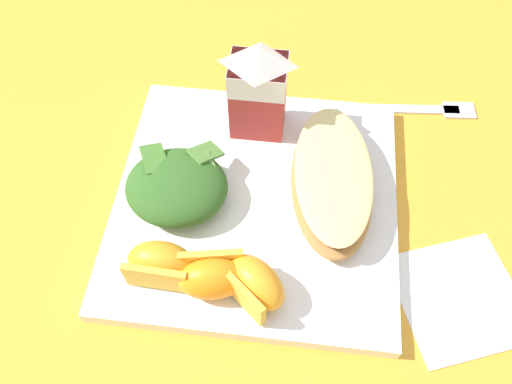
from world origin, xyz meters
TOP-DOWN VIEW (x-y plane):
  - ground at (0.00, 0.00)m, footprint 3.00×3.00m
  - white_plate at (0.00, 0.00)m, footprint 0.28×0.28m
  - cheesy_pizza_bread at (0.07, 0.02)m, footprint 0.10×0.18m
  - green_salad_pile at (-0.08, -0.01)m, footprint 0.10×0.10m
  - milk_carton at (-0.01, 0.09)m, footprint 0.06×0.04m
  - orange_wedge_front at (-0.07, -0.09)m, footprint 0.06×0.04m
  - orange_wedge_middle at (-0.03, -0.10)m, footprint 0.07×0.05m
  - orange_wedge_rear at (0.01, -0.10)m, footprint 0.07×0.07m
  - paper_napkin at (0.20, -0.08)m, footprint 0.14×0.14m
  - metal_fork at (0.16, 0.15)m, footprint 0.19×0.03m

SIDE VIEW (x-z plane):
  - ground at x=0.00m, z-range 0.00..0.00m
  - paper_napkin at x=0.20m, z-range 0.00..0.00m
  - metal_fork at x=0.16m, z-range 0.00..0.01m
  - white_plate at x=0.00m, z-range 0.00..0.02m
  - cheesy_pizza_bread at x=0.07m, z-range 0.02..0.05m
  - orange_wedge_front at x=-0.07m, z-range 0.02..0.06m
  - orange_wedge_middle at x=-0.03m, z-range 0.02..0.06m
  - orange_wedge_rear at x=0.01m, z-range 0.02..0.06m
  - green_salad_pile at x=-0.08m, z-range 0.01..0.06m
  - milk_carton at x=-0.01m, z-range 0.02..0.13m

